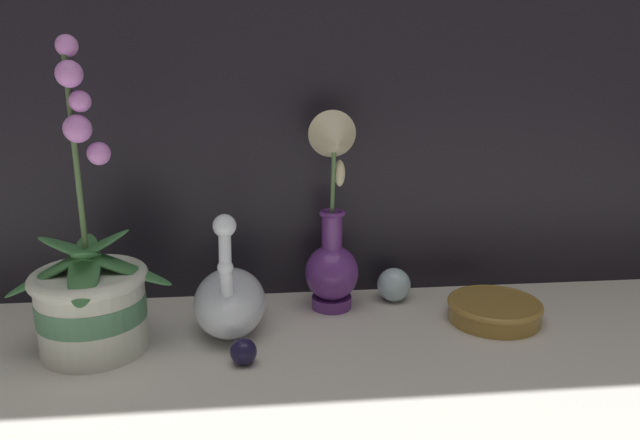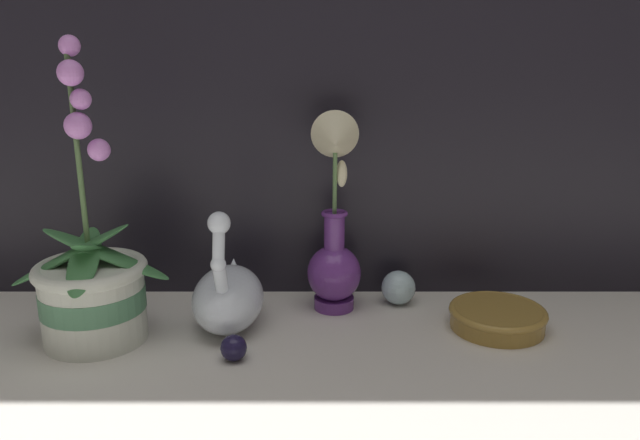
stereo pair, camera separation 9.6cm
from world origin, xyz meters
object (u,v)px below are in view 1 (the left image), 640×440
glass_sphere (394,285)px  blue_vase (333,232)px  amber_dish (494,309)px  orchid_potted_plant (91,296)px  swan_figurine (230,298)px

glass_sphere → blue_vase: bearing=-165.8°
glass_sphere → amber_dish: (0.15, -0.10, -0.01)m
orchid_potted_plant → swan_figurine: orchid_potted_plant is taller
swan_figurine → glass_sphere: 0.30m
blue_vase → glass_sphere: 0.16m
orchid_potted_plant → swan_figurine: 0.21m
orchid_potted_plant → amber_dish: 0.63m
amber_dish → glass_sphere: bearing=146.1°
orchid_potted_plant → swan_figurine: size_ratio=2.19×
swan_figurine → glass_sphere: (0.28, 0.09, -0.02)m
amber_dish → swan_figurine: bearing=179.1°
orchid_potted_plant → swan_figurine: (0.20, 0.05, -0.03)m
orchid_potted_plant → blue_vase: orchid_potted_plant is taller
orchid_potted_plant → glass_sphere: size_ratio=7.57×
blue_vase → amber_dish: (0.26, -0.07, -0.12)m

